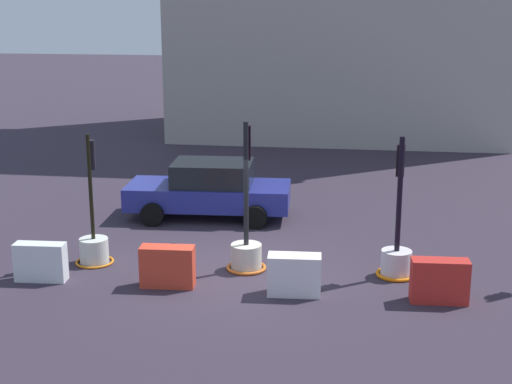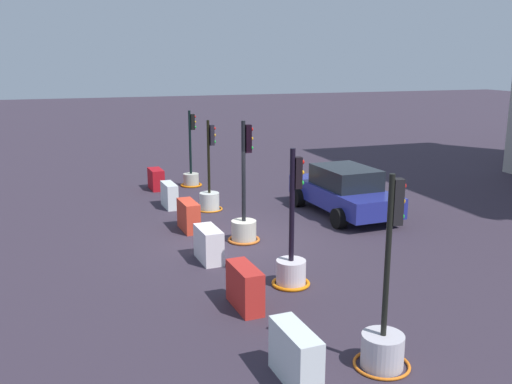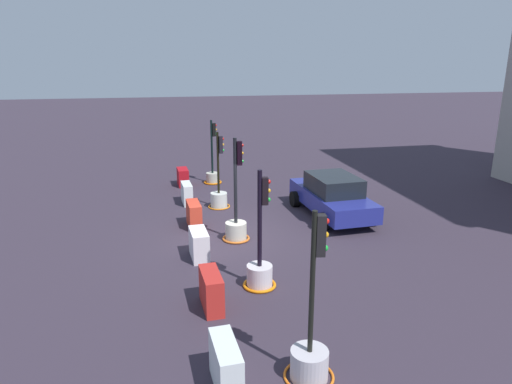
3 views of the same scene
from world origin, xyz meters
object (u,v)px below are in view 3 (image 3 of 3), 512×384
object	(u,v)px
construction_barrier_5	(226,366)
construction_barrier_3	(199,244)
traffic_light_4	(310,353)
construction_barrier_0	(183,177)
traffic_light_1	(219,196)
construction_barrier_1	(187,194)
traffic_light_2	(236,224)
construction_barrier_2	(194,215)
traffic_light_3	(260,268)
traffic_light_0	(213,174)
construction_barrier_4	(211,290)
car_blue_estate	(332,196)

from	to	relation	value
construction_barrier_5	construction_barrier_3	bearing A→B (deg)	179.47
traffic_light_4	construction_barrier_0	distance (m)	14.01
traffic_light_1	construction_barrier_1	distance (m)	1.41
traffic_light_2	construction_barrier_5	distance (m)	6.98
construction_barrier_2	construction_barrier_3	world-z (taller)	construction_barrier_2
traffic_light_3	traffic_light_4	xyz separation A→B (m)	(3.61, 0.12, -0.01)
traffic_light_3	construction_barrier_1	bearing A→B (deg)	-169.85
traffic_light_3	traffic_light_4	size ratio (longest dim) A/B	0.95
construction_barrier_2	traffic_light_1	bearing A→B (deg)	150.44
traffic_light_0	construction_barrier_3	bearing A→B (deg)	-9.55
traffic_light_3	construction_barrier_4	size ratio (longest dim) A/B	2.67
construction_barrier_3	construction_barrier_5	world-z (taller)	construction_barrier_5
construction_barrier_2	construction_barrier_5	size ratio (longest dim) A/B	0.97
traffic_light_1	traffic_light_3	xyz separation A→B (m)	(6.75, 0.14, 0.05)
traffic_light_4	construction_barrier_4	size ratio (longest dim) A/B	2.80
traffic_light_0	traffic_light_3	xyz separation A→B (m)	(10.46, -0.06, 0.07)
construction_barrier_4	car_blue_estate	size ratio (longest dim) A/B	0.26
construction_barrier_2	construction_barrier_1	bearing A→B (deg)	-178.74
construction_barrier_3	traffic_light_4	bearing A→B (deg)	14.51
car_blue_estate	construction_barrier_4	bearing A→B (deg)	-42.24
construction_barrier_0	construction_barrier_1	size ratio (longest dim) A/B	0.94
traffic_light_3	construction_barrier_0	world-z (taller)	traffic_light_3
traffic_light_4	car_blue_estate	distance (m)	9.26
traffic_light_4	car_blue_estate	xyz separation A→B (m)	(-8.49, 3.69, 0.26)
traffic_light_4	construction_barrier_5	world-z (taller)	traffic_light_4
traffic_light_1	construction_barrier_5	size ratio (longest dim) A/B	2.52
construction_barrier_3	construction_barrier_4	bearing A→B (deg)	0.43
traffic_light_2	construction_barrier_4	world-z (taller)	traffic_light_2
traffic_light_1	construction_barrier_2	bearing A→B (deg)	-29.56
traffic_light_0	construction_barrier_1	xyz separation A→B (m)	(2.97, -1.40, -0.04)
traffic_light_2	car_blue_estate	size ratio (longest dim) A/B	0.74
traffic_light_1	construction_barrier_0	distance (m)	3.77
construction_barrier_4	traffic_light_0	bearing A→B (deg)	172.97
traffic_light_1	construction_barrier_1	xyz separation A→B (m)	(-0.74, -1.20, -0.06)
construction_barrier_4	construction_barrier_1	bearing A→B (deg)	-179.92
construction_barrier_4	construction_barrier_5	xyz separation A→B (m)	(2.79, -0.07, 0.01)
construction_barrier_5	traffic_light_2	bearing A→B (deg)	168.83
traffic_light_0	construction_barrier_3	xyz separation A→B (m)	(8.38, -1.41, -0.03)
traffic_light_2	traffic_light_4	world-z (taller)	traffic_light_2
traffic_light_4	car_blue_estate	size ratio (longest dim) A/B	0.71
traffic_light_3	construction_barrier_1	xyz separation A→B (m)	(-7.49, -1.34, -0.11)
construction_barrier_2	construction_barrier_3	size ratio (longest dim) A/B	1.04
traffic_light_1	construction_barrier_2	distance (m)	2.31
traffic_light_0	construction_barrier_0	distance (m)	1.41
traffic_light_1	construction_barrier_5	bearing A→B (deg)	-6.97
traffic_light_1	construction_barrier_4	distance (m)	7.63
traffic_light_3	construction_barrier_5	distance (m)	3.84
construction_barrier_3	construction_barrier_5	bearing A→B (deg)	-0.53
traffic_light_1	car_blue_estate	size ratio (longest dim) A/B	0.66
traffic_light_0	traffic_light_1	distance (m)	3.72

